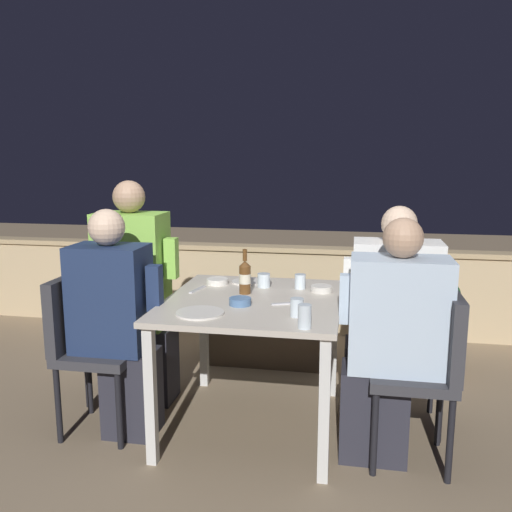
{
  "coord_description": "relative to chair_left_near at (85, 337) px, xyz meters",
  "views": [
    {
      "loc": [
        0.53,
        -2.78,
        1.5
      ],
      "look_at": [
        0.0,
        0.08,
        0.96
      ],
      "focal_mm": 38.0,
      "sensor_mm": 36.0,
      "label": 1
    }
  ],
  "objects": [
    {
      "name": "person_navy_jumper",
      "position": [
        0.19,
        -0.0,
        0.09
      ],
      "size": [
        0.48,
        0.26,
        1.23
      ],
      "color": "#282833",
      "rests_on": "ground_plane"
    },
    {
      "name": "fork_0",
      "position": [
        1.08,
        0.12,
        0.21
      ],
      "size": [
        0.17,
        0.08,
        0.01
      ],
      "color": "silver",
      "rests_on": "dining_table"
    },
    {
      "name": "glass_cup_3",
      "position": [
        1.15,
        -0.08,
        0.25
      ],
      "size": [
        0.06,
        0.06,
        0.09
      ],
      "color": "silver",
      "rests_on": "dining_table"
    },
    {
      "name": "chair_left_near",
      "position": [
        0.0,
        0.0,
        0.0
      ],
      "size": [
        0.41,
        0.4,
        0.86
      ],
      "color": "#333338",
      "rests_on": "ground_plane"
    },
    {
      "name": "planter_hedge",
      "position": [
        0.81,
        1.18,
        -0.19
      ],
      "size": [
        0.81,
        0.47,
        0.61
      ],
      "color": "brown",
      "rests_on": "ground_plane"
    },
    {
      "name": "ground_plane",
      "position": [
        0.89,
        0.2,
        -0.53
      ],
      "size": [
        16.0,
        16.0,
        0.0
      ],
      "primitive_type": "plane",
      "color": "#847056"
    },
    {
      "name": "plate_0",
      "position": [
        0.68,
        -0.12,
        0.21
      ],
      "size": [
        0.24,
        0.24,
        0.01
      ],
      "color": "silver",
      "rests_on": "dining_table"
    },
    {
      "name": "bowl_2",
      "position": [
        0.84,
        0.07,
        0.22
      ],
      "size": [
        0.11,
        0.11,
        0.04
      ],
      "color": "#4C709E",
      "rests_on": "dining_table"
    },
    {
      "name": "glass_cup_0",
      "position": [
        0.9,
        0.47,
        0.24
      ],
      "size": [
        0.07,
        0.07,
        0.08
      ],
      "color": "silver",
      "rests_on": "dining_table"
    },
    {
      "name": "person_white_polo",
      "position": [
        1.61,
        0.37,
        0.08
      ],
      "size": [
        0.52,
        0.26,
        1.24
      ],
      "color": "#282833",
      "rests_on": "ground_plane"
    },
    {
      "name": "parapet_wall",
      "position": [
        0.89,
        1.92,
        -0.16
      ],
      "size": [
        9.0,
        0.18,
        0.73
      ],
      "color": "tan",
      "rests_on": "ground_plane"
    },
    {
      "name": "glass_cup_2",
      "position": [
        1.11,
        0.47,
        0.25
      ],
      "size": [
        0.06,
        0.06,
        0.08
      ],
      "color": "silver",
      "rests_on": "dining_table"
    },
    {
      "name": "plate_1",
      "position": [
        0.78,
        0.56,
        0.21
      ],
      "size": [
        0.19,
        0.19,
        0.01
      ],
      "color": "silver",
      "rests_on": "dining_table"
    },
    {
      "name": "person_blue_shirt",
      "position": [
        1.6,
        -0.0,
        0.07
      ],
      "size": [
        0.52,
        0.26,
        1.22
      ],
      "color": "#282833",
      "rests_on": "ground_plane"
    },
    {
      "name": "chair_right_far",
      "position": [
        1.8,
        0.37,
        0.0
      ],
      "size": [
        0.41,
        0.4,
        0.86
      ],
      "color": "#333338",
      "rests_on": "ground_plane"
    },
    {
      "name": "dining_table",
      "position": [
        0.89,
        0.2,
        0.12
      ],
      "size": [
        0.93,
        1.04,
        0.74
      ],
      "color": "#BCB2A3",
      "rests_on": "ground_plane"
    },
    {
      "name": "bowl_1",
      "position": [
        0.61,
        0.49,
        0.22
      ],
      "size": [
        0.13,
        0.13,
        0.03
      ],
      "color": "silver",
      "rests_on": "dining_table"
    },
    {
      "name": "beer_bottle",
      "position": [
        0.82,
        0.3,
        0.3
      ],
      "size": [
        0.07,
        0.07,
        0.25
      ],
      "color": "brown",
      "rests_on": "dining_table"
    },
    {
      "name": "bowl_0",
      "position": [
        1.24,
        0.42,
        0.22
      ],
      "size": [
        0.12,
        0.12,
        0.03
      ],
      "color": "beige",
      "rests_on": "dining_table"
    },
    {
      "name": "potted_plant",
      "position": [
        1.97,
        1.15,
        -0.1
      ],
      "size": [
        0.34,
        0.34,
        0.71
      ],
      "color": "#9E5638",
      "rests_on": "ground_plane"
    },
    {
      "name": "chair_left_far",
      "position": [
        -0.05,
        0.41,
        0.0
      ],
      "size": [
        0.41,
        0.4,
        0.86
      ],
      "color": "#333338",
      "rests_on": "ground_plane"
    },
    {
      "name": "fork_1",
      "position": [
        0.54,
        0.33,
        0.21
      ],
      "size": [
        0.06,
        0.17,
        0.01
      ],
      "color": "silver",
      "rests_on": "dining_table"
    },
    {
      "name": "person_green_blouse",
      "position": [
        0.14,
        0.41,
        0.15
      ],
      "size": [
        0.49,
        0.26,
        1.35
      ],
      "color": "#282833",
      "rests_on": "ground_plane"
    },
    {
      "name": "chair_right_near",
      "position": [
        1.79,
        -0.0,
        0.0
      ],
      "size": [
        0.41,
        0.4,
        0.86
      ],
      "color": "#333338",
      "rests_on": "ground_plane"
    },
    {
      "name": "glass_cup_1",
      "position": [
        1.21,
        -0.25,
        0.26
      ],
      "size": [
        0.06,
        0.06,
        0.11
      ],
      "color": "silver",
      "rests_on": "dining_table"
    }
  ]
}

